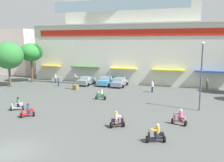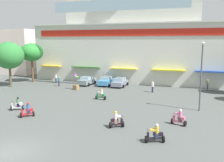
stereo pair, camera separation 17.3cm
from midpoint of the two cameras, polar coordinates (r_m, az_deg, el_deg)
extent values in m
plane|color=#4F5451|center=(29.93, -5.94, -5.89)|extent=(128.00, 128.00, 0.00)
cube|color=silver|center=(51.10, 4.84, 6.39)|extent=(37.81, 12.61, 10.68)
cube|color=silver|center=(52.17, 5.16, 17.08)|extent=(25.01, 11.35, 8.65)
cube|color=red|center=(44.91, 2.96, 10.95)|extent=(34.79, 0.12, 1.17)
cube|color=silver|center=(44.95, 2.96, 13.01)|extent=(37.81, 0.70, 0.24)
cube|color=gold|center=(50.91, -14.00, 3.36)|extent=(4.17, 1.10, 0.20)
cube|color=#35652D|center=(47.30, -6.22, 3.16)|extent=(5.52, 1.10, 0.20)
cube|color=yellow|center=(44.74, 2.42, 2.87)|extent=(4.91, 1.10, 0.20)
cube|color=gold|center=(43.25, 12.53, 2.45)|extent=(5.54, 1.10, 0.20)
cube|color=#23449C|center=(43.12, 22.20, 1.97)|extent=(6.05, 1.10, 0.20)
cube|color=#99B7C6|center=(40.45, 1.02, 16.99)|extent=(22.00, 0.08, 1.73)
cube|color=silver|center=(67.01, -20.13, 6.38)|extent=(11.29, 11.88, 10.40)
cylinder|color=brown|center=(46.06, -22.38, 1.03)|extent=(0.38, 0.38, 3.61)
ellipsoid|color=#2E7A35|center=(45.74, -22.64, 5.40)|extent=(4.90, 5.03, 4.55)
cylinder|color=brown|center=(49.68, -17.88, 2.15)|extent=(0.38, 0.38, 4.18)
ellipsoid|color=#2F8437|center=(49.40, -18.08, 6.25)|extent=(4.20, 4.53, 3.37)
cube|color=gray|center=(44.73, -5.94, -0.03)|extent=(1.95, 4.33, 0.79)
cube|color=#A0BFCB|center=(44.64, -5.95, 0.76)|extent=(1.63, 2.18, 0.45)
cylinder|color=black|center=(46.36, -6.23, -0.17)|extent=(0.60, 0.18, 0.60)
cylinder|color=black|center=(45.59, -4.17, -0.30)|extent=(0.60, 0.18, 0.60)
cylinder|color=black|center=(44.03, -7.75, -0.69)|extent=(0.60, 0.18, 0.60)
cylinder|color=black|center=(43.22, -5.61, -0.83)|extent=(0.60, 0.18, 0.60)
cube|color=#448FCC|center=(43.95, -1.56, -0.14)|extent=(1.82, 4.24, 0.80)
cube|color=#96B6BE|center=(43.85, -1.56, 0.69)|extent=(1.55, 2.13, 0.50)
cylinder|color=black|center=(45.52, -2.06, -0.29)|extent=(0.60, 0.17, 0.60)
cylinder|color=black|center=(44.96, 0.06, -0.40)|extent=(0.60, 0.17, 0.60)
cylinder|color=black|center=(43.10, -3.24, -0.83)|extent=(0.60, 0.17, 0.60)
cylinder|color=black|center=(42.51, -1.01, -0.96)|extent=(0.60, 0.17, 0.60)
cube|color=gray|center=(42.85, 1.57, -0.44)|extent=(1.89, 4.39, 0.71)
cube|color=#91B1BF|center=(42.76, 1.58, 0.39)|extent=(1.60, 2.20, 0.54)
cylinder|color=black|center=(44.45, 0.92, -0.51)|extent=(0.60, 0.17, 0.60)
cylinder|color=black|center=(43.96, 3.22, -0.64)|extent=(0.60, 0.17, 0.60)
cylinder|color=black|center=(41.90, -0.16, -1.10)|extent=(0.60, 0.17, 0.60)
cylinder|color=black|center=(41.38, 2.27, -1.24)|extent=(0.60, 0.17, 0.60)
cylinder|color=black|center=(24.56, 13.51, -8.83)|extent=(0.30, 0.54, 0.52)
cylinder|color=black|center=(24.13, 16.22, -9.26)|extent=(0.30, 0.54, 0.52)
cube|color=#E4658E|center=(24.32, 14.86, -8.91)|extent=(1.12, 0.61, 0.10)
cube|color=#E4658E|center=(24.13, 15.39, -8.13)|extent=(0.75, 0.50, 0.28)
cube|color=#E4658E|center=(24.44, 13.80, -8.35)|extent=(0.23, 0.35, 0.68)
cylinder|color=black|center=(24.30, 13.79, -7.11)|extent=(0.20, 0.51, 0.04)
cube|color=#4E423F|center=(24.20, 15.16, -8.37)|extent=(0.37, 0.39, 0.36)
cylinder|color=pink|center=(24.07, 15.20, -7.33)|extent=(0.40, 0.40, 0.55)
sphere|color=silver|center=(23.97, 15.24, -6.44)|extent=(0.25, 0.25, 0.25)
cube|color=pink|center=(24.16, 14.60, -7.18)|extent=(0.52, 0.46, 0.10)
cylinder|color=black|center=(23.03, 2.41, -9.79)|extent=(0.40, 0.51, 0.52)
cylinder|color=black|center=(22.74, -0.44, -10.03)|extent=(0.40, 0.51, 0.52)
cube|color=black|center=(22.86, 1.00, -9.77)|extent=(1.01, 0.79, 0.10)
cube|color=black|center=(22.69, 0.49, -8.95)|extent=(0.71, 0.60, 0.28)
cube|color=black|center=(22.93, 2.13, -9.29)|extent=(0.29, 0.34, 0.67)
cylinder|color=black|center=(22.77, 2.20, -8.00)|extent=(0.31, 0.46, 0.04)
cube|color=#785F50|center=(22.75, 0.71, -9.22)|extent=(0.41, 0.42, 0.36)
cylinder|color=silver|center=(22.61, 0.72, -8.11)|extent=(0.44, 0.44, 0.56)
sphere|color=gold|center=(22.50, 0.72, -7.16)|extent=(0.25, 0.25, 0.25)
cube|color=silver|center=(22.67, 1.35, -8.00)|extent=(0.55, 0.52, 0.10)
cylinder|color=black|center=(19.87, 7.74, -13.01)|extent=(0.32, 0.54, 0.52)
cylinder|color=black|center=(20.14, 11.59, -12.81)|extent=(0.32, 0.54, 0.52)
cube|color=black|center=(19.97, 9.68, -12.75)|extent=(1.20, 0.68, 0.10)
cube|color=black|center=(19.90, 10.40, -11.81)|extent=(0.81, 0.55, 0.28)
cube|color=black|center=(19.82, 8.14, -12.43)|extent=(0.24, 0.35, 0.65)
cylinder|color=black|center=(19.62, 8.10, -10.99)|extent=(0.22, 0.50, 0.04)
cube|color=#222C42|center=(19.92, 10.08, -12.15)|extent=(0.38, 0.40, 0.36)
cylinder|color=gold|center=(19.76, 10.12, -10.93)|extent=(0.41, 0.41, 0.54)
sphere|color=silver|center=(19.64, 10.15, -9.88)|extent=(0.25, 0.25, 0.25)
cube|color=gold|center=(19.69, 9.27, -10.89)|extent=(0.53, 0.47, 0.10)
cylinder|color=black|center=(30.42, -22.08, -5.77)|extent=(0.36, 0.53, 0.52)
cylinder|color=black|center=(30.12, -19.75, -5.78)|extent=(0.36, 0.53, 0.52)
cube|color=silver|center=(30.25, -20.93, -5.66)|extent=(1.12, 0.73, 0.10)
cube|color=silver|center=(30.10, -20.55, -4.92)|extent=(0.76, 0.58, 0.28)
cube|color=silver|center=(30.33, -21.87, -5.31)|extent=(0.27, 0.35, 0.71)
cylinder|color=black|center=(30.21, -21.98, -4.29)|extent=(0.26, 0.48, 0.04)
cube|color=black|center=(30.15, -20.72, -5.14)|extent=(0.39, 0.41, 0.36)
cylinder|color=#567858|center=(30.05, -20.77, -4.33)|extent=(0.43, 0.43, 0.51)
sphere|color=black|center=(29.97, -20.81, -3.65)|extent=(0.25, 0.25, 0.25)
cube|color=#567858|center=(30.11, -21.29, -4.29)|extent=(0.54, 0.50, 0.10)
cylinder|color=black|center=(33.67, -3.70, -3.72)|extent=(0.18, 0.53, 0.52)
cylinder|color=black|center=(33.16, -1.78, -3.90)|extent=(0.18, 0.53, 0.52)
cube|color=#248348|center=(33.40, -2.74, -3.71)|extent=(1.10, 0.35, 0.10)
cube|color=#248348|center=(33.23, -2.40, -3.17)|extent=(0.71, 0.35, 0.28)
cube|color=#248348|center=(33.57, -3.51, -3.39)|extent=(0.16, 0.33, 0.65)
cylinder|color=black|center=(33.47, -3.56, -2.49)|extent=(0.07, 0.52, 0.04)
cube|color=gray|center=(33.30, -2.55, -3.36)|extent=(0.30, 0.34, 0.36)
cylinder|color=silver|center=(33.21, -2.56, -2.63)|extent=(0.34, 0.34, 0.50)
sphere|color=gold|center=(33.14, -2.56, -2.02)|extent=(0.25, 0.25, 0.25)
cube|color=silver|center=(33.31, -2.98, -2.55)|extent=(0.46, 0.37, 0.10)
cylinder|color=black|center=(27.23, -20.18, -7.36)|extent=(0.47, 0.47, 0.52)
cylinder|color=black|center=(27.39, -17.59, -7.13)|extent=(0.47, 0.47, 0.52)
cube|color=red|center=(27.29, -18.89, -7.12)|extent=(0.97, 0.97, 0.10)
cube|color=red|center=(27.22, -18.46, -6.32)|extent=(0.70, 0.71, 0.28)
cube|color=red|center=(27.18, -19.95, -6.87)|extent=(0.33, 0.32, 0.68)
cylinder|color=black|center=(27.04, -20.06, -5.76)|extent=(0.40, 0.39, 0.04)
cube|color=#202847|center=(27.24, -18.65, -6.58)|extent=(0.42, 0.42, 0.36)
cylinder|color=#385A8D|center=(27.12, -18.70, -5.68)|extent=(0.45, 0.45, 0.52)
sphere|color=red|center=(27.03, -18.74, -4.92)|extent=(0.25, 0.25, 0.25)
cube|color=#385A8D|center=(27.08, -19.28, -5.68)|extent=(0.55, 0.55, 0.10)
cylinder|color=#27204B|center=(38.45, 9.04, -1.91)|extent=(0.25, 0.25, 0.90)
cylinder|color=silver|center=(38.31, 9.07, -0.80)|extent=(0.41, 0.41, 0.61)
sphere|color=#D7AC85|center=(38.25, 9.08, -0.19)|extent=(0.22, 0.22, 0.22)
cylinder|color=#51434E|center=(42.62, 20.71, -1.33)|extent=(0.33, 0.33, 0.89)
cylinder|color=#577343|center=(42.50, 20.77, -0.32)|extent=(0.53, 0.53, 0.62)
sphere|color=tan|center=(42.43, 20.80, 0.23)|extent=(0.21, 0.21, 0.21)
cylinder|color=#2D2948|center=(43.97, -12.20, -0.63)|extent=(0.31, 0.31, 0.90)
cylinder|color=#2B6684|center=(43.85, -12.23, 0.33)|extent=(0.50, 0.50, 0.58)
sphere|color=tan|center=(43.79, -12.25, 0.83)|extent=(0.20, 0.20, 0.20)
cylinder|color=#2A2F3D|center=(47.68, -12.85, 0.09)|extent=(0.33, 0.33, 0.90)
cylinder|color=silver|center=(47.57, -12.88, 1.00)|extent=(0.54, 0.54, 0.62)
sphere|color=tan|center=(47.52, -12.90, 1.51)|extent=(0.23, 0.23, 0.23)
cylinder|color=#474C51|center=(29.16, 19.47, 0.58)|extent=(0.16, 0.16, 7.32)
ellipsoid|color=silver|center=(28.88, 19.87, 8.14)|extent=(0.40, 0.40, 0.28)
cube|color=olive|center=(40.61, -8.39, -1.42)|extent=(1.06, 0.90, 0.75)
cylinder|color=#4C4C4C|center=(40.44, -8.42, -0.06)|extent=(0.04, 0.04, 1.20)
sphere|color=#49C04C|center=(40.24, -8.05, 0.93)|extent=(0.29, 0.29, 0.29)
sphere|color=orange|center=(40.42, -8.26, 1.03)|extent=(0.28, 0.28, 0.28)
sphere|color=#A63CCF|center=(40.48, -8.59, 1.40)|extent=(0.38, 0.38, 0.38)
sphere|color=purple|center=(40.31, -8.68, 1.09)|extent=(0.34, 0.34, 0.34)
sphere|color=green|center=(40.23, -8.45, 0.95)|extent=(0.33, 0.33, 0.33)
camera|label=1|loc=(0.09, -90.15, -0.02)|focal=40.11mm
camera|label=2|loc=(0.09, 89.85, 0.02)|focal=40.11mm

